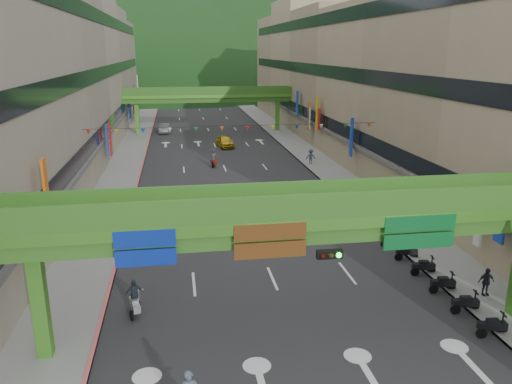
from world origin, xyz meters
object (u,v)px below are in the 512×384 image
object	(u,v)px
car_silver	(164,128)
pedestrian_red	(422,230)
scooter_rider_mid	(312,219)
car_yellow	(225,141)
overpass_near	(325,233)

from	to	relation	value
car_silver	pedestrian_red	world-z (taller)	pedestrian_red
scooter_rider_mid	pedestrian_red	size ratio (longest dim) A/B	1.08
car_yellow	pedestrian_red	xyz separation A→B (m)	(9.77, -36.74, 0.17)
scooter_rider_mid	car_yellow	world-z (taller)	scooter_rider_mid
overpass_near	car_silver	xyz separation A→B (m)	(-7.93, 60.50, -4.49)
car_silver	car_yellow	size ratio (longest dim) A/B	0.96
pedestrian_red	car_silver	bearing A→B (deg)	109.72
scooter_rider_mid	car_silver	bearing A→B (deg)	103.41
scooter_rider_mid	pedestrian_red	distance (m)	7.48
overpass_near	car_yellow	distance (m)	47.34
car_yellow	pedestrian_red	distance (m)	38.02
overpass_near	car_yellow	world-z (taller)	overpass_near
overpass_near	pedestrian_red	size ratio (longest dim) A/B	14.90
scooter_rider_mid	car_silver	xyz separation A→B (m)	(-11.21, 47.03, -0.34)
scooter_rider_mid	pedestrian_red	world-z (taller)	scooter_rider_mid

